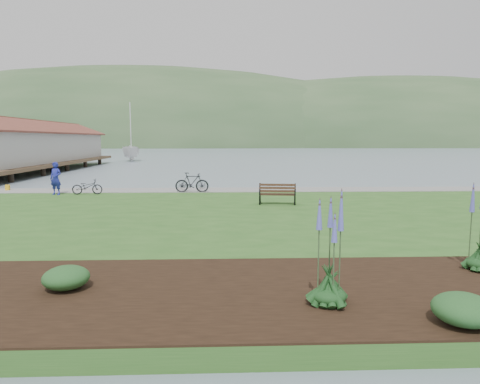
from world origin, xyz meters
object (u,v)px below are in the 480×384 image
(person, at_px, (56,176))
(park_bench, at_px, (277,194))
(bicycle_a, at_px, (87,187))
(sailboat, at_px, (132,161))

(person, bearing_deg, park_bench, -3.11)
(park_bench, height_order, person, person)
(park_bench, relative_size, person, 0.83)
(park_bench, bearing_deg, bicycle_a, 165.70)
(park_bench, xyz_separation_m, sailboat, (-16.53, 46.91, -0.90))
(park_bench, relative_size, bicycle_a, 1.08)
(park_bench, xyz_separation_m, bicycle_a, (-9.75, 3.96, -0.09))
(sailboat, bearing_deg, park_bench, -76.43)
(person, height_order, bicycle_a, person)
(person, distance_m, bicycle_a, 1.73)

